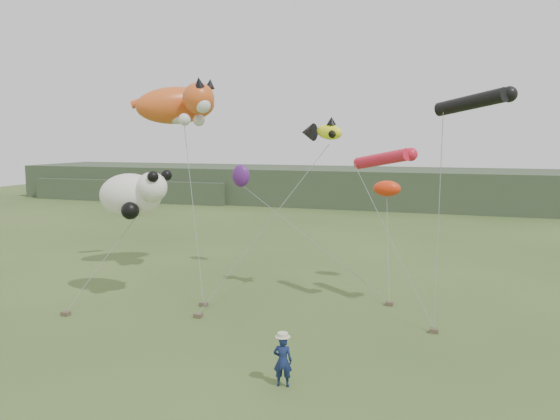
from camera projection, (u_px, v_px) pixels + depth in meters
The scene contains 9 objects.
ground at pixel (230, 358), 18.45m from camera, with size 120.00×120.00×0.00m, color #385123.
headland at pixel (363, 187), 61.24m from camera, with size 90.00×13.00×4.00m.
festival_attendant at pixel (283, 361), 16.26m from camera, with size 0.57×0.37×1.56m, color #14204C.
sandbag_anchors at pixel (256, 313), 22.92m from camera, with size 15.09×5.93×0.17m.
cat_kite at pixel (181, 104), 28.20m from camera, with size 5.63×4.33×2.41m.
fish_kite at pixel (321, 132), 24.10m from camera, with size 2.16×1.42×1.07m.
tube_kites at pixel (435, 128), 21.91m from camera, with size 6.46×2.80×3.30m.
panda_kite at pixel (134, 195), 24.66m from camera, with size 3.55×2.29×2.20m.
misc_kites at pixel (307, 182), 28.74m from camera, with size 9.42×1.83×1.40m.
Camera 1 is at (7.16, -16.21, 7.37)m, focal length 35.00 mm.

